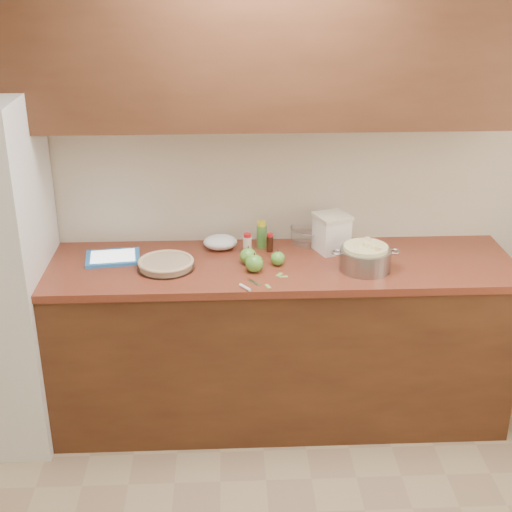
{
  "coord_description": "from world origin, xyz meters",
  "views": [
    {
      "loc": [
        -0.18,
        -1.88,
        2.41
      ],
      "look_at": [
        -0.03,
        1.43,
        0.98
      ],
      "focal_mm": 50.0,
      "sensor_mm": 36.0,
      "label": 1
    }
  ],
  "objects_px": {
    "flour_canister": "(332,233)",
    "tablet": "(113,258)",
    "colander": "(365,258)",
    "pie": "(166,264)"
  },
  "relations": [
    {
      "from": "flour_canister",
      "to": "tablet",
      "type": "height_order",
      "value": "flour_canister"
    },
    {
      "from": "colander",
      "to": "tablet",
      "type": "height_order",
      "value": "colander"
    },
    {
      "from": "pie",
      "to": "colander",
      "type": "distance_m",
      "value": 1.01
    },
    {
      "from": "tablet",
      "to": "flour_canister",
      "type": "bearing_deg",
      "value": -4.12
    },
    {
      "from": "colander",
      "to": "tablet",
      "type": "bearing_deg",
      "value": 171.74
    },
    {
      "from": "colander",
      "to": "flour_canister",
      "type": "distance_m",
      "value": 0.29
    },
    {
      "from": "pie",
      "to": "tablet",
      "type": "bearing_deg",
      "value": 155.99
    },
    {
      "from": "pie",
      "to": "flour_canister",
      "type": "distance_m",
      "value": 0.89
    },
    {
      "from": "pie",
      "to": "tablet",
      "type": "height_order",
      "value": "pie"
    },
    {
      "from": "flour_canister",
      "to": "tablet",
      "type": "distance_m",
      "value": 1.16
    }
  ]
}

